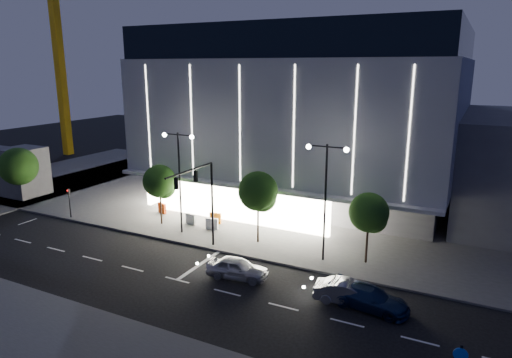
{
  "coord_description": "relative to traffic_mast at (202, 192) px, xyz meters",
  "views": [
    {
      "loc": [
        19.91,
        -24.82,
        14.39
      ],
      "look_at": [
        2.87,
        8.87,
        5.0
      ],
      "focal_mm": 32.0,
      "sensor_mm": 36.0,
      "label": 1
    }
  ],
  "objects": [
    {
      "name": "barrier_b",
      "position": [
        -2.07,
        4.55,
        -4.38
      ],
      "size": [
        1.13,
        0.52,
        1.0
      ],
      "primitive_type": "cube",
      "rotation": [
        0.0,
        0.0,
        0.26
      ],
      "color": "white",
      "rests_on": "sidewalk_museum"
    },
    {
      "name": "tower_crane",
      "position": [
        -41.92,
        24.66,
        15.48
      ],
      "size": [
        32.0,
        2.0,
        28.5
      ],
      "color": "gold",
      "rests_on": "ground"
    },
    {
      "name": "tree_right",
      "position": [
        12.03,
        3.68,
        -1.14
      ],
      "size": [
        2.91,
        2.91,
        5.51
      ],
      "color": "black",
      "rests_on": "ground"
    },
    {
      "name": "car_third",
      "position": [
        13.74,
        -2.65,
        -4.32
      ],
      "size": [
        5.05,
        2.56,
        1.41
      ],
      "primitive_type": "imported",
      "rotation": [
        0.0,
        0.0,
        1.45
      ],
      "color": "#14244B",
      "rests_on": "ground"
    },
    {
      "name": "car_second",
      "position": [
        12.47,
        -2.58,
        -4.31
      ],
      "size": [
        4.48,
        1.97,
        1.43
      ],
      "primitive_type": "imported",
      "rotation": [
        0.0,
        0.0,
        1.68
      ],
      "color": "#97989E",
      "rests_on": "ground"
    },
    {
      "name": "ped_signal_far",
      "position": [
        -16.0,
        1.16,
        -3.14
      ],
      "size": [
        0.22,
        0.24,
        3.0
      ],
      "color": "black",
      "rests_on": "ground"
    },
    {
      "name": "tree_mid",
      "position": [
        3.03,
        3.68,
        -0.69
      ],
      "size": [
        3.25,
        3.25,
        6.15
      ],
      "color": "black",
      "rests_on": "ground"
    },
    {
      "name": "barrier_a",
      "position": [
        -8.93,
        6.2,
        -4.38
      ],
      "size": [
        1.12,
        0.59,
        1.0
      ],
      "primitive_type": "cube",
      "rotation": [
        0.0,
        0.0,
        -0.33
      ],
      "color": "red",
      "rests_on": "sidewalk_museum"
    },
    {
      "name": "car_lead",
      "position": [
        4.56,
        -2.68,
        -4.29
      ],
      "size": [
        4.52,
        2.28,
        1.48
      ],
      "primitive_type": "imported",
      "rotation": [
        0.0,
        0.0,
        1.7
      ],
      "color": "#B1B2B9",
      "rests_on": "ground"
    },
    {
      "name": "sidewalk_west",
      "position": [
        -31.0,
        6.66,
        -4.95
      ],
      "size": [
        16.0,
        50.0,
        0.15
      ],
      "primitive_type": "cube",
      "color": "#474747",
      "rests_on": "ground"
    },
    {
      "name": "barrier_d",
      "position": [
        -4.46,
        4.73,
        -4.38
      ],
      "size": [
        1.12,
        0.41,
        1.0
      ],
      "primitive_type": "cube",
      "rotation": [
        0.0,
        0.0,
        -0.15
      ],
      "color": "silver",
      "rests_on": "sidewalk_museum"
    },
    {
      "name": "ground",
      "position": [
        -1.0,
        -3.34,
        -5.03
      ],
      "size": [
        160.0,
        160.0,
        0.0
      ],
      "primitive_type": "plane",
      "color": "black",
      "rests_on": "ground"
    },
    {
      "name": "street_lamp_west",
      "position": [
        -4.0,
        2.66,
        0.93
      ],
      "size": [
        3.16,
        0.36,
        9.0
      ],
      "color": "black",
      "rests_on": "ground"
    },
    {
      "name": "barrier_c",
      "position": [
        -2.59,
        5.99,
        -4.38
      ],
      "size": [
        1.12,
        0.38,
        1.0
      ],
      "primitive_type": "cube",
      "rotation": [
        0.0,
        0.0,
        0.12
      ],
      "color": "#D2660B",
      "rests_on": "sidewalk_museum"
    },
    {
      "name": "tree_left",
      "position": [
        -6.97,
        3.68,
        -0.99
      ],
      "size": [
        3.02,
        3.02,
        5.72
      ],
      "color": "black",
      "rests_on": "ground"
    },
    {
      "name": "sidewalk_museum",
      "position": [
        4.0,
        20.66,
        -4.95
      ],
      "size": [
        70.0,
        40.0,
        0.15
      ],
      "primitive_type": "cube",
      "color": "#474747",
      "rests_on": "ground"
    },
    {
      "name": "traffic_mast",
      "position": [
        0.0,
        0.0,
        0.0
      ],
      "size": [
        0.33,
        5.89,
        7.07
      ],
      "color": "black",
      "rests_on": "ground"
    },
    {
      "name": "museum",
      "position": [
        1.98,
        18.97,
        4.25
      ],
      "size": [
        30.0,
        25.8,
        18.0
      ],
      "color": "#4C4C51",
      "rests_on": "ground"
    },
    {
      "name": "street_lamp_east",
      "position": [
        9.0,
        2.66,
        0.93
      ],
      "size": [
        3.16,
        0.36,
        9.0
      ],
      "color": "black",
      "rests_on": "ground"
    }
  ]
}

